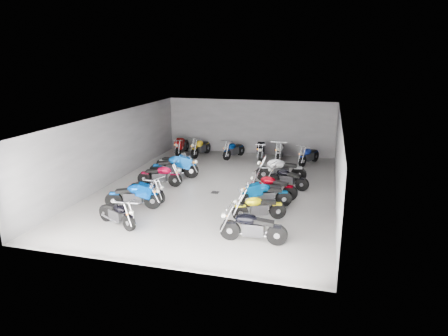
{
  "coord_description": "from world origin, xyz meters",
  "views": [
    {
      "loc": [
        4.53,
        -16.12,
        5.66
      ],
      "look_at": [
        0.28,
        -0.07,
        1.0
      ],
      "focal_mm": 32.0,
      "sensor_mm": 36.0,
      "label": 1
    }
  ],
  "objects_px": {
    "drain_grate": "(215,192)",
    "motorcycle_left_d": "(160,175)",
    "motorcycle_left_e": "(175,167)",
    "motorcycle_right_b": "(258,207)",
    "motorcycle_back_d": "(262,150)",
    "motorcycle_right_f": "(280,170)",
    "motorcycle_back_b": "(201,147)",
    "motorcycle_right_a": "(252,227)",
    "motorcycle_right_d": "(272,187)",
    "motorcycle_back_a": "(182,146)",
    "motorcycle_back_e": "(280,151)",
    "motorcycle_left_b": "(134,196)",
    "motorcycle_left_c": "(147,190)",
    "motorcycle_right_c": "(265,195)",
    "motorcycle_back_f": "(309,155)",
    "motorcycle_left_a": "(117,214)",
    "motorcycle_right_e": "(287,178)",
    "motorcycle_back_c": "(234,150)",
    "motorcycle_left_f": "(174,163)"
  },
  "relations": [
    {
      "from": "drain_grate",
      "to": "motorcycle_left_d",
      "type": "relative_size",
      "value": 0.16
    },
    {
      "from": "motorcycle_left_e",
      "to": "motorcycle_right_b",
      "type": "height_order",
      "value": "motorcycle_left_e"
    },
    {
      "from": "drain_grate",
      "to": "motorcycle_back_d",
      "type": "xyz_separation_m",
      "value": [
        0.95,
        6.24,
        0.53
      ]
    },
    {
      "from": "motorcycle_right_f",
      "to": "motorcycle_back_b",
      "type": "bearing_deg",
      "value": 42.66
    },
    {
      "from": "motorcycle_right_a",
      "to": "motorcycle_right_d",
      "type": "height_order",
      "value": "motorcycle_right_a"
    },
    {
      "from": "motorcycle_left_d",
      "to": "motorcycle_back_a",
      "type": "relative_size",
      "value": 0.93
    },
    {
      "from": "motorcycle_back_e",
      "to": "motorcycle_left_b",
      "type": "bearing_deg",
      "value": 63.3
    },
    {
      "from": "motorcycle_right_a",
      "to": "motorcycle_left_c",
      "type": "bearing_deg",
      "value": 60.66
    },
    {
      "from": "motorcycle_left_d",
      "to": "motorcycle_right_c",
      "type": "relative_size",
      "value": 1.03
    },
    {
      "from": "motorcycle_left_d",
      "to": "motorcycle_back_f",
      "type": "height_order",
      "value": "motorcycle_left_d"
    },
    {
      "from": "motorcycle_left_a",
      "to": "motorcycle_right_c",
      "type": "relative_size",
      "value": 0.89
    },
    {
      "from": "motorcycle_left_d",
      "to": "motorcycle_right_d",
      "type": "xyz_separation_m",
      "value": [
        5.1,
        -0.29,
        -0.0
      ]
    },
    {
      "from": "motorcycle_right_c",
      "to": "motorcycle_left_a",
      "type": "bearing_deg",
      "value": 106.36
    },
    {
      "from": "motorcycle_right_b",
      "to": "motorcycle_left_d",
      "type": "bearing_deg",
      "value": 38.7
    },
    {
      "from": "motorcycle_left_b",
      "to": "motorcycle_right_f",
      "type": "bearing_deg",
      "value": 120.98
    },
    {
      "from": "motorcycle_back_e",
      "to": "motorcycle_right_f",
      "type": "bearing_deg",
      "value": 97.24
    },
    {
      "from": "motorcycle_right_e",
      "to": "motorcycle_back_a",
      "type": "distance_m",
      "value": 8.26
    },
    {
      "from": "motorcycle_back_c",
      "to": "motorcycle_back_e",
      "type": "bearing_deg",
      "value": -154.36
    },
    {
      "from": "motorcycle_back_c",
      "to": "motorcycle_left_b",
      "type": "bearing_deg",
      "value": 98.68
    },
    {
      "from": "motorcycle_right_a",
      "to": "motorcycle_back_e",
      "type": "height_order",
      "value": "motorcycle_back_e"
    },
    {
      "from": "motorcycle_left_c",
      "to": "motorcycle_right_e",
      "type": "height_order",
      "value": "motorcycle_right_e"
    },
    {
      "from": "motorcycle_left_c",
      "to": "motorcycle_back_e",
      "type": "xyz_separation_m",
      "value": [
        4.37,
        8.0,
        0.06
      ]
    },
    {
      "from": "motorcycle_left_b",
      "to": "motorcycle_back_a",
      "type": "relative_size",
      "value": 0.96
    },
    {
      "from": "drain_grate",
      "to": "motorcycle_right_c",
      "type": "bearing_deg",
      "value": -25.71
    },
    {
      "from": "motorcycle_left_e",
      "to": "motorcycle_right_f",
      "type": "bearing_deg",
      "value": 80.37
    },
    {
      "from": "motorcycle_left_f",
      "to": "motorcycle_back_c",
      "type": "height_order",
      "value": "motorcycle_back_c"
    },
    {
      "from": "motorcycle_right_a",
      "to": "motorcycle_back_d",
      "type": "distance_m",
      "value": 10.62
    },
    {
      "from": "motorcycle_back_a",
      "to": "motorcycle_right_d",
      "type": "bearing_deg",
      "value": 132.53
    },
    {
      "from": "motorcycle_back_a",
      "to": "motorcycle_back_e",
      "type": "bearing_deg",
      "value": 178.96
    },
    {
      "from": "motorcycle_left_e",
      "to": "motorcycle_back_d",
      "type": "distance_m",
      "value": 5.84
    },
    {
      "from": "drain_grate",
      "to": "motorcycle_left_a",
      "type": "xyz_separation_m",
      "value": [
        -2.28,
        -4.24,
        0.45
      ]
    },
    {
      "from": "motorcycle_left_c",
      "to": "motorcycle_right_a",
      "type": "relative_size",
      "value": 0.86
    },
    {
      "from": "motorcycle_left_c",
      "to": "motorcycle_back_e",
      "type": "distance_m",
      "value": 9.12
    },
    {
      "from": "motorcycle_right_d",
      "to": "motorcycle_back_c",
      "type": "xyz_separation_m",
      "value": [
        -3.11,
        6.15,
        -0.0
      ]
    },
    {
      "from": "drain_grate",
      "to": "motorcycle_left_b",
      "type": "height_order",
      "value": "motorcycle_left_b"
    },
    {
      "from": "motorcycle_back_a",
      "to": "motorcycle_back_f",
      "type": "distance_m",
      "value": 7.44
    },
    {
      "from": "motorcycle_back_a",
      "to": "motorcycle_back_f",
      "type": "height_order",
      "value": "motorcycle_back_a"
    },
    {
      "from": "motorcycle_back_c",
      "to": "motorcycle_right_f",
      "type": "bearing_deg",
      "value": 150.41
    },
    {
      "from": "motorcycle_left_c",
      "to": "motorcycle_right_b",
      "type": "xyz_separation_m",
      "value": [
        4.7,
        -0.79,
        0.01
      ]
    },
    {
      "from": "motorcycle_right_e",
      "to": "motorcycle_right_f",
      "type": "bearing_deg",
      "value": 39.09
    },
    {
      "from": "motorcycle_right_e",
      "to": "motorcycle_back_f",
      "type": "height_order",
      "value": "motorcycle_back_f"
    },
    {
      "from": "motorcycle_back_d",
      "to": "motorcycle_back_e",
      "type": "relative_size",
      "value": 1.03
    },
    {
      "from": "motorcycle_back_a",
      "to": "motorcycle_back_e",
      "type": "xyz_separation_m",
      "value": [
        5.81,
        0.19,
        -0.01
      ]
    },
    {
      "from": "motorcycle_right_a",
      "to": "motorcycle_right_f",
      "type": "relative_size",
      "value": 0.92
    },
    {
      "from": "motorcycle_left_b",
      "to": "motorcycle_left_e",
      "type": "bearing_deg",
      "value": 165.71
    },
    {
      "from": "motorcycle_right_b",
      "to": "motorcycle_back_c",
      "type": "distance_m",
      "value": 9.06
    },
    {
      "from": "motorcycle_left_a",
      "to": "motorcycle_left_b",
      "type": "xyz_separation_m",
      "value": [
        -0.2,
        1.64,
        0.06
      ]
    },
    {
      "from": "motorcycle_right_f",
      "to": "motorcycle_left_f",
      "type": "bearing_deg",
      "value": 77.6
    },
    {
      "from": "motorcycle_right_b",
      "to": "motorcycle_back_e",
      "type": "relative_size",
      "value": 0.86
    },
    {
      "from": "motorcycle_right_d",
      "to": "motorcycle_right_b",
      "type": "bearing_deg",
      "value": -175.54
    }
  ]
}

